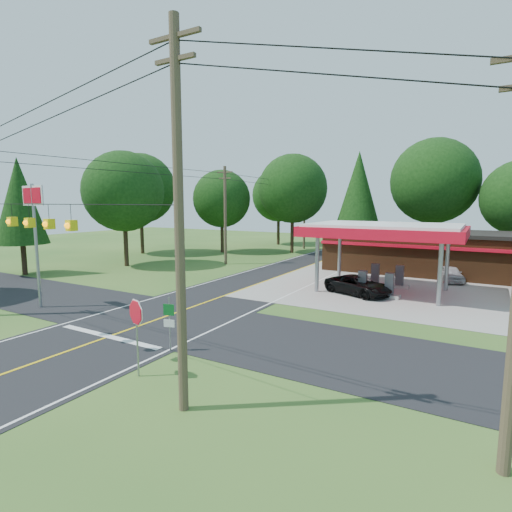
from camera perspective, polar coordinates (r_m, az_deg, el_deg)
The scene contains 16 objects.
ground at distance 22.99m, azimuth -13.31°, elevation -8.63°, with size 120.00×120.00×0.00m, color #2E5A1F.
main_highway at distance 22.99m, azimuth -13.31°, elevation -8.61°, with size 8.00×120.00×0.02m, color black.
cross_road at distance 22.98m, azimuth -13.32°, elevation -8.60°, with size 70.00×7.00×0.02m, color black.
lane_center_yellow at distance 22.98m, azimuth -13.32°, elevation -8.57°, with size 0.15×110.00×0.00m, color yellow.
gas_canopy at distance 29.71m, azimuth 17.79°, elevation 3.24°, with size 10.60×7.40×4.88m.
convenience_store at distance 39.55m, azimuth 22.17°, elevation 0.63°, with size 16.40×7.55×3.80m.
utility_pole_near_right at distance 11.87m, azimuth -10.95°, elevation 5.52°, with size 1.80×0.30×11.50m.
utility_pole_far_left at distance 41.18m, azimuth -4.42°, elevation 6.02°, with size 1.80×0.30×10.00m.
utility_pole_north at distance 55.44m, azimuth 6.93°, elevation 5.94°, with size 0.30×0.30×9.50m.
overhead_beacons at distance 19.08m, azimuth -28.69°, elevation 6.25°, with size 17.04×2.04×1.03m.
treeline_backdrop at distance 42.51m, azimuth 10.28°, elevation 9.06°, with size 70.27×51.59×13.30m.
suv_car at distance 28.59m, azimuth 14.36°, elevation -4.10°, with size 4.73×4.73×1.32m, color black.
sedan_car at distance 35.93m, azimuth 25.93°, elevation -2.27°, with size 3.81×3.81×1.30m, color silver.
big_stop_sign at distance 27.14m, azimuth -29.15°, elevation 5.10°, with size 2.74×0.56×7.46m.
octagonal_stop_sign at distance 15.24m, azimuth -16.77°, elevation -8.49°, with size 0.97×0.33×2.93m.
route_sign_post at distance 17.62m, azimuth -12.29°, elevation -8.79°, with size 0.48×0.17×2.39m.
Camera 1 is at (15.27, -15.96, 6.38)m, focal length 28.00 mm.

